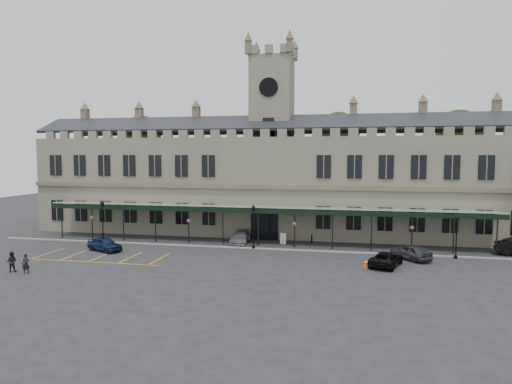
% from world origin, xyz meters
% --- Properties ---
extents(ground, '(140.00, 140.00, 0.00)m').
position_xyz_m(ground, '(0.00, 0.00, 0.00)').
color(ground, '#262629').
extents(station_building, '(60.00, 10.36, 17.30)m').
position_xyz_m(station_building, '(0.00, 15.91, 6.47)').
color(station_building, '#686457').
rests_on(station_building, ground).
extents(clock_tower, '(5.60, 5.60, 24.80)m').
position_xyz_m(clock_tower, '(0.00, 16.00, 13.11)').
color(clock_tower, '#686457').
rests_on(clock_tower, ground).
extents(canopy, '(50.00, 4.10, 4.30)m').
position_xyz_m(canopy, '(0.00, 7.46, 2.40)').
color(canopy, '#8C9E93').
rests_on(canopy, ground).
extents(kerb, '(60.00, 0.40, 0.12)m').
position_xyz_m(kerb, '(0.00, 5.50, 0.06)').
color(kerb, gray).
rests_on(kerb, ground).
extents(parking_markings, '(16.00, 6.00, 0.01)m').
position_xyz_m(parking_markings, '(-14.00, -1.50, 0.00)').
color(parking_markings, gold).
rests_on(parking_markings, ground).
extents(tree_behind_left, '(6.00, 6.00, 16.00)m').
position_xyz_m(tree_behind_left, '(-22.00, 25.00, 12.81)').
color(tree_behind_left, '#332314').
rests_on(tree_behind_left, ground).
extents(tree_behind_mid, '(6.00, 6.00, 16.00)m').
position_xyz_m(tree_behind_mid, '(8.00, 25.00, 12.81)').
color(tree_behind_mid, '#332314').
rests_on(tree_behind_mid, ground).
extents(tree_behind_right, '(6.00, 6.00, 16.00)m').
position_xyz_m(tree_behind_right, '(24.00, 25.00, 12.81)').
color(tree_behind_right, '#332314').
rests_on(tree_behind_right, ground).
extents(lamp_post_left, '(0.46, 0.46, 4.88)m').
position_xyz_m(lamp_post_left, '(-17.46, 5.22, 2.89)').
color(lamp_post_left, black).
rests_on(lamp_post_left, ground).
extents(lamp_post_mid, '(0.45, 0.45, 4.73)m').
position_xyz_m(lamp_post_mid, '(-0.16, 5.47, 2.80)').
color(lamp_post_mid, black).
rests_on(lamp_post_mid, ground).
extents(lamp_post_right, '(0.40, 0.40, 4.27)m').
position_xyz_m(lamp_post_right, '(19.78, 4.96, 2.53)').
color(lamp_post_right, black).
rests_on(lamp_post_right, ground).
extents(traffic_cone, '(0.47, 0.47, 0.75)m').
position_xyz_m(traffic_cone, '(11.23, -0.33, 0.37)').
color(traffic_cone, '#EF5107').
rests_on(traffic_cone, ground).
extents(sign_board, '(0.70, 0.26, 1.23)m').
position_xyz_m(sign_board, '(2.52, 8.75, 0.60)').
color(sign_board, black).
rests_on(sign_board, ground).
extents(bollard_left, '(0.18, 0.18, 0.99)m').
position_xyz_m(bollard_left, '(-2.55, 9.57, 0.49)').
color(bollard_left, black).
rests_on(bollard_left, ground).
extents(bollard_right, '(0.16, 0.16, 0.91)m').
position_xyz_m(bollard_right, '(5.60, 10.09, 0.45)').
color(bollard_right, black).
rests_on(bollard_right, ground).
extents(car_left_a, '(4.55, 3.29, 1.44)m').
position_xyz_m(car_left_a, '(-15.00, 1.30, 0.72)').
color(car_left_a, '#0D1B3B').
rests_on(car_left_a, ground).
extents(car_taxi, '(2.12, 4.65, 1.32)m').
position_xyz_m(car_taxi, '(-2.28, 8.39, 0.66)').
color(car_taxi, gray).
rests_on(car_taxi, ground).
extents(car_van, '(3.57, 5.15, 1.31)m').
position_xyz_m(car_van, '(13.00, 0.49, 0.65)').
color(car_van, black).
rests_on(car_van, ground).
extents(car_right_a, '(4.02, 4.43, 1.46)m').
position_xyz_m(car_right_a, '(15.46, 3.63, 0.73)').
color(car_right_a, '#323439').
rests_on(car_right_a, ground).
extents(person_a, '(0.72, 0.60, 1.68)m').
position_xyz_m(person_a, '(-16.70, -8.27, 0.84)').
color(person_a, black).
rests_on(person_a, ground).
extents(person_b, '(1.03, 0.93, 1.74)m').
position_xyz_m(person_b, '(-18.30, -7.99, 0.87)').
color(person_b, black).
rests_on(person_b, ground).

